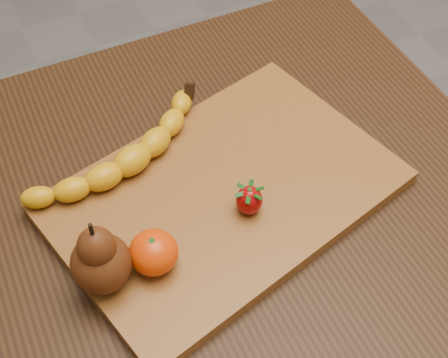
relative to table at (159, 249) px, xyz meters
name	(u,v)px	position (x,y,z in m)	size (l,w,h in m)	color
table	(159,249)	(0.00, 0.00, 0.00)	(1.00, 0.70, 0.76)	black
cutting_board	(224,193)	(0.10, -0.02, 0.11)	(0.45, 0.30, 0.02)	brown
banana	(132,160)	(0.00, 0.06, 0.14)	(0.25, 0.07, 0.04)	#D4980A
pear	(98,254)	(-0.09, -0.09, 0.17)	(0.07, 0.07, 0.11)	#4B210C
mandarin	(153,252)	(-0.03, -0.09, 0.14)	(0.06, 0.06, 0.05)	#D63602
strawberry	(249,199)	(0.11, -0.07, 0.14)	(0.04, 0.04, 0.04)	#8C0305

